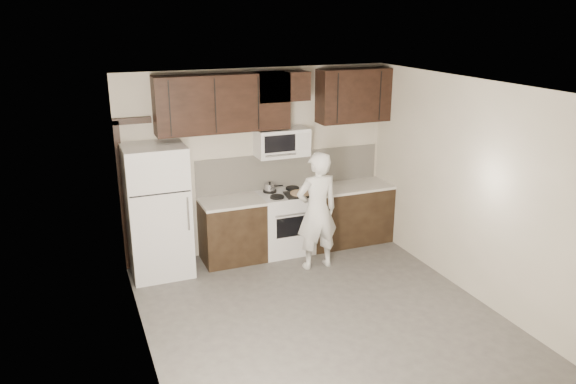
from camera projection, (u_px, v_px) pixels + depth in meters
floor at (321, 316)px, 6.65m from camera, size 4.50×4.50×0.00m
back_wall at (258, 161)px, 8.23m from camera, size 4.00×0.00×4.00m
ceiling at (326, 87)px, 5.83m from camera, size 4.50×4.50×0.00m
counter_run at (304, 220)px, 8.44m from camera, size 2.95×0.64×0.91m
stove at (285, 222)px, 8.33m from camera, size 0.76×0.66×0.94m
backsplash at (290, 169)px, 8.45m from camera, size 2.90×0.02×0.54m
upper_cabinets at (275, 99)px, 7.86m from camera, size 3.48×0.35×0.78m
microwave at (282, 142)px, 8.07m from camera, size 0.76×0.42×0.40m
refrigerator at (158, 211)px, 7.50m from camera, size 0.80×0.76×1.80m
door_trim at (124, 183)px, 7.55m from camera, size 0.50×0.08×2.12m
saucepan at (270, 188)px, 8.25m from camera, size 0.29×0.16×0.16m
baking_tray at (301, 194)px, 8.12m from camera, size 0.48×0.39×0.02m
pizza at (301, 193)px, 8.11m from camera, size 0.34×0.34×0.02m
person at (317, 211)px, 7.70m from camera, size 0.62×0.42×1.67m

